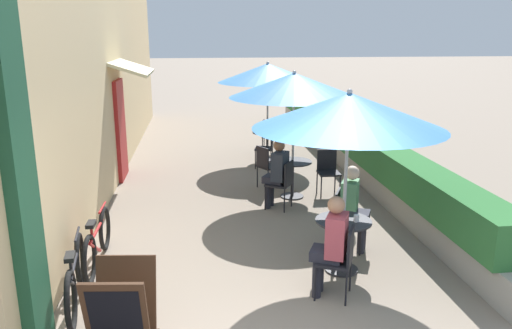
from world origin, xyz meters
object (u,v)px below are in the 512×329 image
at_px(menu_board, 122,308).
at_px(seated_patron_mid_left, 277,171).
at_px(patio_umbrella_mid, 294,85).
at_px(bicycle_leaning, 76,277).
at_px(patio_umbrella_near, 349,111).
at_px(bicycle_second, 97,242).
at_px(cafe_chair_near_left, 345,215).
at_px(seated_patron_near_left, 353,204).
at_px(patio_table_mid, 292,172).
at_px(cafe_chair_far_right, 267,134).
at_px(cafe_chair_mid_back, 267,164).
at_px(cafe_chair_near_right, 341,257).
at_px(cafe_chair_mid_left, 283,181).
at_px(cafe_chair_far_left, 267,146).
at_px(patio_table_near, 343,235).
at_px(coffee_cup_far, 273,130).
at_px(cafe_chair_mid_right, 328,169).
at_px(patio_table_far, 267,140).
at_px(patio_umbrella_far, 268,73).
at_px(coffee_cup_near, 356,218).
at_px(seated_patron_near_right, 332,242).

bearing_deg(menu_board, seated_patron_mid_left, 66.58).
relative_size(patio_umbrella_mid, bicycle_leaning, 1.42).
bearing_deg(patio_umbrella_near, bicycle_second, 170.47).
distance_m(cafe_chair_near_left, seated_patron_near_left, 0.20).
relative_size(patio_table_mid, cafe_chair_far_right, 0.84).
bearing_deg(patio_umbrella_mid, cafe_chair_mid_back, 125.38).
bearing_deg(bicycle_second, cafe_chair_near_right, -21.64).
height_order(patio_umbrella_near, cafe_chair_mid_left, patio_umbrella_near).
bearing_deg(menu_board, cafe_chair_near_right, 21.41).
xyz_separation_m(cafe_chair_mid_left, bicycle_second, (-2.84, -1.90, -0.18)).
distance_m(cafe_chair_far_left, cafe_chair_far_right, 1.42).
distance_m(cafe_chair_near_left, cafe_chair_mid_left, 1.87).
relative_size(patio_table_near, bicycle_leaning, 0.43).
xyz_separation_m(cafe_chair_mid_left, coffee_cup_far, (0.36, 3.52, 0.23)).
bearing_deg(cafe_chair_mid_right, seated_patron_near_left, 84.02).
bearing_deg(patio_table_far, cafe_chair_far_right, 82.04).
height_order(cafe_chair_mid_left, seated_patron_mid_left, seated_patron_mid_left).
distance_m(patio_umbrella_mid, seated_patron_mid_left, 1.60).
bearing_deg(bicycle_second, patio_table_far, 61.00).
distance_m(patio_table_near, cafe_chair_mid_right, 3.22).
bearing_deg(patio_table_near, bicycle_leaning, -171.75).
relative_size(patio_umbrella_near, cafe_chair_mid_right, 2.75).
distance_m(patio_table_mid, coffee_cup_far, 2.88).
bearing_deg(coffee_cup_far, patio_table_near, -89.91).
xyz_separation_m(cafe_chair_far_left, cafe_chair_far_right, (0.20, 1.40, 0.00)).
height_order(cafe_chair_near_left, cafe_chair_far_right, same).
bearing_deg(patio_table_near, patio_umbrella_far, 91.44).
bearing_deg(coffee_cup_near, seated_patron_near_right, -130.34).
height_order(seated_patron_near_left, cafe_chair_far_right, seated_patron_near_left).
xyz_separation_m(cafe_chair_mid_left, bicycle_leaning, (-2.90, -2.92, -0.17)).
height_order(seated_patron_mid_left, bicycle_second, seated_patron_mid_left).
distance_m(seated_patron_near_left, menu_board, 3.56).
distance_m(cafe_chair_mid_left, cafe_chair_far_left, 2.84).
xyz_separation_m(patio_umbrella_far, bicycle_leaning, (-3.12, -6.45, -1.78)).
relative_size(patio_table_near, bicycle_second, 0.44).
bearing_deg(cafe_chair_mid_left, seated_patron_near_right, -148.33).
relative_size(patio_umbrella_near, seated_patron_mid_left, 1.91).
distance_m(bicycle_leaning, bicycle_second, 1.02).
xyz_separation_m(cafe_chair_near_right, menu_board, (-2.41, -0.66, -0.10)).
distance_m(patio_table_near, patio_umbrella_far, 6.20).
distance_m(seated_patron_mid_left, coffee_cup_far, 3.49).
bearing_deg(cafe_chair_far_left, patio_umbrella_near, -163.15).
bearing_deg(cafe_chair_far_left, patio_table_far, 6.20).
distance_m(cafe_chair_mid_back, bicycle_leaning, 4.99).
relative_size(seated_patron_mid_left, cafe_chair_far_left, 1.44).
bearing_deg(menu_board, coffee_cup_far, 76.25).
xyz_separation_m(cafe_chair_near_left, cafe_chair_far_left, (-0.47, 4.61, 0.00)).
height_order(cafe_chair_mid_back, cafe_chair_far_left, same).
relative_size(patio_table_near, patio_umbrella_near, 0.30).
distance_m(coffee_cup_far, bicycle_leaning, 7.23).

